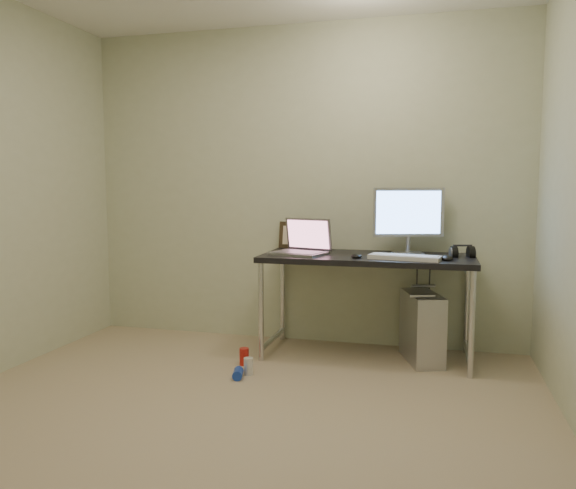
{
  "coord_description": "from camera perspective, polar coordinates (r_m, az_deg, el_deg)",
  "views": [
    {
      "loc": [
        1.04,
        -2.61,
        1.25
      ],
      "look_at": [
        0.07,
        1.07,
        0.85
      ],
      "focal_mm": 35.0,
      "sensor_mm": 36.0,
      "label": 1
    }
  ],
  "objects": [
    {
      "name": "can_white",
      "position": [
        3.81,
        -4.04,
        -12.24
      ],
      "size": [
        0.06,
        0.06,
        0.11
      ],
      "primitive_type": "cylinder",
      "rotation": [
        0.0,
        0.0,
        -0.03
      ],
      "color": "silver",
      "rests_on": "ground"
    },
    {
      "name": "laptop",
      "position": [
        4.12,
        1.47,
        -0.12
      ],
      "size": [
        0.44,
        0.4,
        0.26
      ],
      "rotation": [
        0.0,
        0.0,
        -0.29
      ],
      "color": "#A0A1A7",
      "rests_on": "desk"
    },
    {
      "name": "desk",
      "position": [
        4.1,
        8.04,
        -2.23
      ],
      "size": [
        1.51,
        0.66,
        0.75
      ],
      "color": "black",
      "rests_on": "ground"
    },
    {
      "name": "floor",
      "position": [
        3.08,
        -6.76,
        -18.02
      ],
      "size": [
        3.5,
        3.5,
        0.0
      ],
      "primitive_type": "plane",
      "color": "tan",
      "rests_on": "ground"
    },
    {
      "name": "can_blue",
      "position": [
        3.76,
        -5.11,
        -12.92
      ],
      "size": [
        0.09,
        0.13,
        0.06
      ],
      "primitive_type": "cylinder",
      "rotation": [
        1.57,
        0.0,
        0.25
      ],
      "color": "#193CBB",
      "rests_on": "ground"
    },
    {
      "name": "can_red",
      "position": [
        4.01,
        -4.47,
        -11.28
      ],
      "size": [
        0.08,
        0.08,
        0.12
      ],
      "primitive_type": "cylinder",
      "rotation": [
        0.0,
        0.0,
        0.33
      ],
      "color": "red",
      "rests_on": "ground"
    },
    {
      "name": "wall_back",
      "position": [
        4.48,
        1.3,
        6.0
      ],
      "size": [
        3.5,
        0.02,
        2.5
      ],
      "primitive_type": "cube",
      "color": "beige",
      "rests_on": "ground"
    },
    {
      "name": "webcam",
      "position": [
        4.38,
        2.45,
        0.67
      ],
      "size": [
        0.05,
        0.04,
        0.13
      ],
      "rotation": [
        0.0,
        0.0,
        0.11
      ],
      "color": "silver",
      "rests_on": "desk"
    },
    {
      "name": "cable_b",
      "position": [
        4.38,
        14.1,
        -5.65
      ],
      "size": [
        0.02,
        0.11,
        0.71
      ],
      "primitive_type": "cylinder",
      "rotation": [
        0.14,
        0.0,
        0.09
      ],
      "color": "black",
      "rests_on": "ground"
    },
    {
      "name": "keyboard",
      "position": [
        3.9,
        11.76,
        -1.28
      ],
      "size": [
        0.5,
        0.24,
        0.03
      ],
      "primitive_type": "cube",
      "rotation": [
        0.0,
        0.0,
        -0.18
      ],
      "color": "silver",
      "rests_on": "desk"
    },
    {
      "name": "picture_frame",
      "position": [
        4.48,
        0.78,
        0.97
      ],
      "size": [
        0.27,
        0.08,
        0.21
      ],
      "primitive_type": "cube",
      "rotation": [
        -0.21,
        0.0,
        0.02
      ],
      "color": "black",
      "rests_on": "desk"
    },
    {
      "name": "mouse_right",
      "position": [
        3.92,
        15.86,
        -1.24
      ],
      "size": [
        0.08,
        0.13,
        0.04
      ],
      "primitive_type": "ellipsoid",
      "rotation": [
        0.0,
        0.0,
        -0.02
      ],
      "color": "black",
      "rests_on": "desk"
    },
    {
      "name": "mouse_left",
      "position": [
        3.93,
        6.98,
        -1.06
      ],
      "size": [
        0.08,
        0.12,
        0.04
      ],
      "primitive_type": "ellipsoid",
      "rotation": [
        0.0,
        0.0,
        0.06
      ],
      "color": "black",
      "rests_on": "desk"
    },
    {
      "name": "monitor",
      "position": [
        4.19,
        12.16,
        2.91
      ],
      "size": [
        0.5,
        0.21,
        0.49
      ],
      "rotation": [
        0.0,
        0.0,
        0.31
      ],
      "color": "#A0A1A7",
      "rests_on": "desk"
    },
    {
      "name": "headphones",
      "position": [
        4.12,
        17.29,
        -0.82
      ],
      "size": [
        0.18,
        0.11,
        0.11
      ],
      "rotation": [
        0.0,
        0.0,
        0.25
      ],
      "color": "black",
      "rests_on": "desk"
    },
    {
      "name": "cable_a",
      "position": [
        4.39,
        12.94,
        -5.31
      ],
      "size": [
        0.01,
        0.16,
        0.69
      ],
      "primitive_type": "cylinder",
      "rotation": [
        0.21,
        0.0,
        0.0
      ],
      "color": "black",
      "rests_on": "ground"
    },
    {
      "name": "tower_computer",
      "position": [
        4.15,
        13.45,
        -8.17
      ],
      "size": [
        0.34,
        0.51,
        0.52
      ],
      "rotation": [
        0.0,
        0.0,
        0.31
      ],
      "color": "#BBBCC1",
      "rests_on": "ground"
    }
  ]
}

